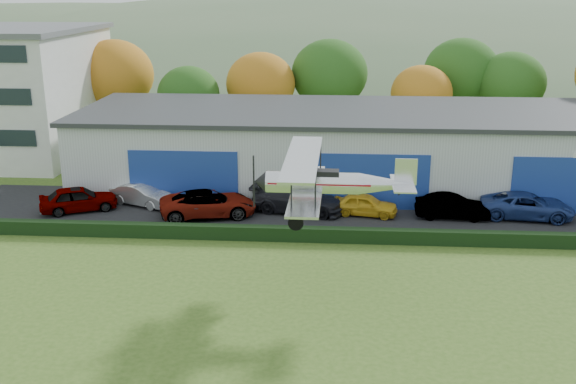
# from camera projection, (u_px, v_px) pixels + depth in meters

# --- Properties ---
(apron) EXTENTS (48.00, 9.00, 0.05)m
(apron) POSITION_uv_depth(u_px,v_px,m) (340.00, 213.00, 41.47)
(apron) COLOR black
(apron) RESTS_ON ground
(hedge) EXTENTS (46.00, 0.60, 0.80)m
(hedge) POSITION_uv_depth(u_px,v_px,m) (341.00, 235.00, 36.78)
(hedge) COLOR black
(hedge) RESTS_ON ground
(hangar) EXTENTS (40.60, 12.60, 5.30)m
(hangar) POSITION_uv_depth(u_px,v_px,m) (369.00, 147.00, 47.21)
(hangar) COLOR #B2B7BC
(hangar) RESTS_ON ground
(tree_belt) EXTENTS (75.70, 13.22, 10.12)m
(tree_belt) POSITION_uv_depth(u_px,v_px,m) (316.00, 80.00, 58.67)
(tree_belt) COLOR #3D2614
(tree_belt) RESTS_ON ground
(distant_hills) EXTENTS (430.00, 196.00, 56.00)m
(distant_hills) POSITION_uv_depth(u_px,v_px,m) (306.00, 103.00, 159.24)
(distant_hills) COLOR #4C6642
(distant_hills) RESTS_ON ground
(car_0) EXTENTS (5.04, 3.68, 1.59)m
(car_0) POSITION_uv_depth(u_px,v_px,m) (78.00, 199.00, 41.61)
(car_0) COLOR gray
(car_0) RESTS_ON apron
(car_1) EXTENTS (4.48, 3.07, 1.40)m
(car_1) POSITION_uv_depth(u_px,v_px,m) (142.00, 195.00, 42.76)
(car_1) COLOR silver
(car_1) RESTS_ON apron
(car_2) EXTENTS (6.33, 4.15, 1.62)m
(car_2) POSITION_uv_depth(u_px,v_px,m) (208.00, 204.00, 40.63)
(car_2) COLOR gray
(car_2) RESTS_ON apron
(car_3) EXTENTS (6.13, 3.51, 1.67)m
(car_3) POSITION_uv_depth(u_px,v_px,m) (298.00, 199.00, 41.40)
(car_3) COLOR black
(car_3) RESTS_ON apron
(car_4) EXTENTS (4.19, 2.27, 1.35)m
(car_4) POSITION_uv_depth(u_px,v_px,m) (365.00, 204.00, 40.90)
(car_4) COLOR gold
(car_4) RESTS_ON apron
(car_5) EXTENTS (4.49, 1.78, 1.45)m
(car_5) POSITION_uv_depth(u_px,v_px,m) (452.00, 207.00, 40.34)
(car_5) COLOR gray
(car_5) RESTS_ON apron
(car_6) EXTENTS (5.71, 3.06, 1.53)m
(car_6) POSITION_uv_depth(u_px,v_px,m) (527.00, 206.00, 40.40)
(car_6) COLOR navy
(car_6) RESTS_ON apron
(biplane) EXTENTS (7.29, 8.29, 3.12)m
(biplane) POSITION_uv_depth(u_px,v_px,m) (326.00, 181.00, 29.80)
(biplane) COLOR silver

